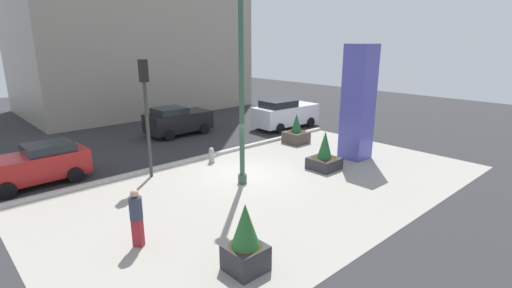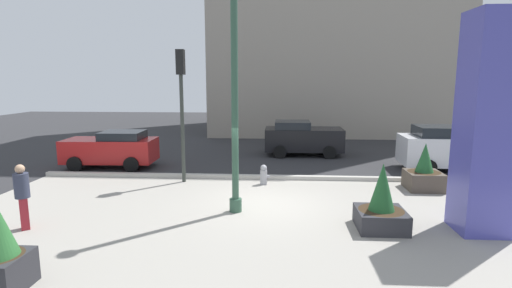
% 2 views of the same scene
% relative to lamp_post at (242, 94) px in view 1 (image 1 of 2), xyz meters
% --- Properties ---
extents(ground_plane, '(60.00, 60.00, 0.00)m').
position_rel_lamp_post_xyz_m(ground_plane, '(0.86, 4.75, -3.69)').
color(ground_plane, '#2D2D30').
extents(plaza_pavement, '(18.00, 10.00, 0.02)m').
position_rel_lamp_post_xyz_m(plaza_pavement, '(0.86, -1.25, -3.69)').
color(plaza_pavement, '#9E998E').
rests_on(plaza_pavement, ground_plane).
extents(curb_strip, '(18.00, 0.24, 0.16)m').
position_rel_lamp_post_xyz_m(curb_strip, '(0.86, 3.87, -3.61)').
color(curb_strip, '#B7B2A8').
rests_on(curb_strip, ground_plane).
extents(lamp_post, '(0.44, 0.44, 7.55)m').
position_rel_lamp_post_xyz_m(lamp_post, '(0.00, 0.00, 0.00)').
color(lamp_post, '#335642').
rests_on(lamp_post, ground_plane).
extents(art_pillar_blue, '(1.21, 1.21, 5.51)m').
position_rel_lamp_post_xyz_m(art_pillar_blue, '(6.41, -1.09, -0.93)').
color(art_pillar_blue, '#4C4CAD').
rests_on(art_pillar_blue, ground_plane).
extents(potted_plant_by_pillar, '(1.18, 1.18, 1.67)m').
position_rel_lamp_post_xyz_m(potted_plant_by_pillar, '(6.37, 2.76, -3.10)').
color(potted_plant_by_pillar, '#4C4238').
rests_on(potted_plant_by_pillar, ground_plane).
extents(potted_plant_curbside, '(1.23, 1.23, 1.76)m').
position_rel_lamp_post_xyz_m(potted_plant_curbside, '(3.93, -1.11, -3.07)').
color(potted_plant_curbside, '#2D2D33').
rests_on(potted_plant_curbside, ground_plane).
extents(potted_plant_near_right, '(0.94, 0.94, 1.83)m').
position_rel_lamp_post_xyz_m(potted_plant_near_right, '(-3.83, -4.63, -2.88)').
color(potted_plant_near_right, '#2D2D33').
rests_on(potted_plant_near_right, ground_plane).
extents(fire_hydrant, '(0.36, 0.26, 0.75)m').
position_rel_lamp_post_xyz_m(fire_hydrant, '(0.69, 3.09, -3.32)').
color(fire_hydrant, '#99999E').
rests_on(fire_hydrant, ground_plane).
extents(traffic_light_corner, '(0.28, 0.42, 4.94)m').
position_rel_lamp_post_xyz_m(traffic_light_corner, '(-2.36, 3.27, -0.37)').
color(traffic_light_corner, '#333833').
rests_on(traffic_light_corner, ground_plane).
extents(car_passing_lane, '(3.95, 2.13, 1.75)m').
position_rel_lamp_post_xyz_m(car_passing_lane, '(2.42, 9.01, -2.79)').
color(car_passing_lane, black).
rests_on(car_passing_lane, ground_plane).
extents(car_far_lane, '(3.96, 2.04, 1.61)m').
position_rel_lamp_post_xyz_m(car_far_lane, '(-6.15, 5.56, -2.86)').
color(car_far_lane, red).
rests_on(car_far_lane, ground_plane).
extents(car_curb_west, '(4.65, 2.22, 1.91)m').
position_rel_lamp_post_xyz_m(car_curb_west, '(8.72, 5.87, -2.73)').
color(car_curb_west, silver).
rests_on(car_curb_west, ground_plane).
extents(pedestrian_crossing, '(0.50, 0.50, 1.73)m').
position_rel_lamp_post_xyz_m(pedestrian_crossing, '(-5.32, -1.72, -2.72)').
color(pedestrian_crossing, maroon).
rests_on(pedestrian_crossing, ground_plane).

